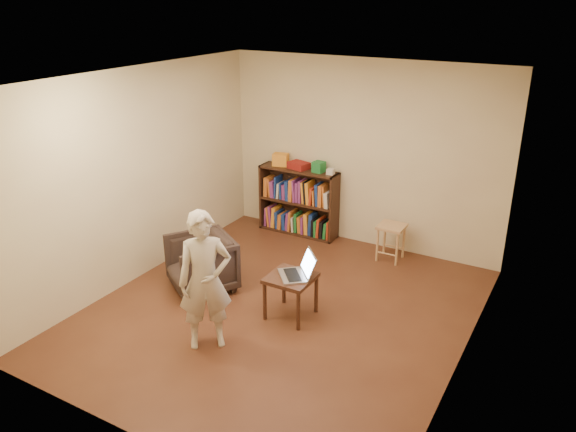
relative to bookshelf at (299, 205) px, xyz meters
The scene contains 15 objects.
floor 2.32m from the bookshelf, 66.64° to the right, with size 4.50×4.50×0.00m, color #4B2618.
ceiling 3.14m from the bookshelf, 66.64° to the right, with size 4.50×4.50×0.00m, color silver.
wall_back 1.26m from the bookshelf, ahead, with size 4.00×4.00×0.00m, color beige.
wall_left 2.52m from the bookshelf, 117.62° to the right, with size 4.50×4.50×0.00m, color beige.
wall_right 3.68m from the bookshelf, 35.79° to the right, with size 4.50×4.50×0.00m, color beige.
bookshelf is the anchor object (origin of this frame).
box_yellow 0.72m from the bookshelf, behind, with size 0.22×0.16×0.18m, color orange.
red_cloth 0.61m from the bookshelf, 142.87° to the left, with size 0.29×0.21×0.10m, color maroon.
box_green 0.71m from the bookshelf, ahead, with size 0.15×0.15×0.15m, color #1E7232.
box_white 0.79m from the bookshelf, ahead, with size 0.10×0.10×0.08m, color beige.
stool 1.53m from the bookshelf, ahead, with size 0.35×0.35×0.50m.
armchair 2.11m from the bookshelf, 95.51° to the right, with size 0.72×0.74×0.67m, color #332922.
side_table 2.35m from the bookshelf, 63.56° to the right, with size 0.48×0.48×0.50m.
laptop 2.35m from the bookshelf, 61.54° to the right, with size 0.52×0.52×0.27m.
person 3.07m from the bookshelf, 79.13° to the right, with size 0.53×0.35×1.46m, color beige.
Camera 1 is at (2.81, -4.76, 3.39)m, focal length 35.00 mm.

